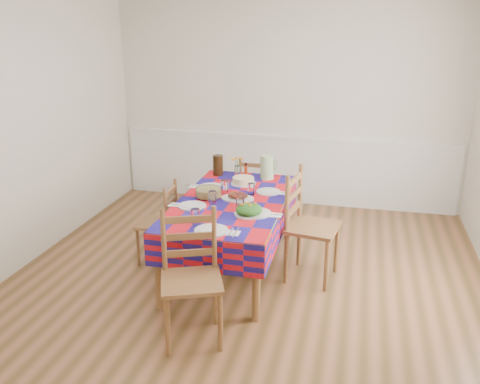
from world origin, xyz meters
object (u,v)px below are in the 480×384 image
Objects in this scene: green_pitcher at (267,167)px; chair_near at (191,278)px; dining_table at (232,208)px; chair_left at (160,223)px; chair_right at (308,226)px; tea_pitcher at (218,165)px; meat_platter at (238,197)px; chair_far at (256,191)px.

green_pitcher is 1.98m from chair_near.
dining_table is 1.83× the size of chair_near.
chair_left is 0.79× the size of chair_right.
chair_left is (-0.39, -0.76, -0.42)m from tea_pitcher.
green_pitcher reaches higher than tea_pitcher.
meat_platter is at bearing 97.49° from chair_right.
chair_near is at bearing -80.14° from tea_pitcher.
chair_near is (0.34, -1.94, -0.33)m from tea_pitcher.
chair_near is 1.40m from chair_right.
green_pitcher is 1.29m from chair_left.
dining_table is 2.22× the size of chair_left.
chair_right is at bearing -34.76° from tea_pitcher.
meat_platter is 0.32× the size of chair_near.
chair_far is 0.81× the size of chair_right.
chair_far reaches higher than chair_left.
chair_near is at bearing 29.15° from chair_left.
meat_platter is 0.38× the size of chair_left.
meat_platter is at bearing 95.74° from chair_far.
tea_pitcher reaches higher than dining_table.
tea_pitcher is at bearing 118.84° from meat_platter.
chair_near is (-0.22, -1.93, -0.35)m from green_pitcher.
chair_near reaches higher than dining_table.
green_pitcher is 0.25× the size of chair_near.
chair_far is (-0.00, 1.18, -0.22)m from dining_table.
chair_left is (-0.94, -0.76, -0.44)m from green_pitcher.
chair_right is (0.74, -1.17, 0.10)m from chair_far.
green_pitcher is at bearing 78.14° from meat_platter.
chair_right reaches higher than tea_pitcher.
chair_left is at bearing 179.86° from dining_table.
green_pitcher is at bearing 75.39° from dining_table.
dining_table is at bearing -65.17° from tea_pitcher.
chair_far is (-0.05, 1.14, -0.33)m from meat_platter.
chair_right is at bearing -2.45° from meat_platter.
meat_platter is at bearing -101.86° from green_pitcher.
meat_platter is at bearing -61.16° from tea_pitcher.
chair_near reaches higher than green_pitcher.
chair_far is at bearing 144.95° from chair_left.
dining_table is 1.20m from chair_far.
dining_table is 2.17× the size of chair_far.
chair_left is (-0.73, 1.17, -0.09)m from chair_near.
meat_platter is 0.73m from chair_right.
chair_far is 1.39m from chair_left.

